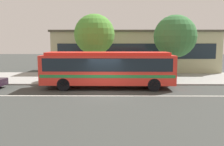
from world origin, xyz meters
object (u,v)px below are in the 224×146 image
at_px(pedestrian_standing_by_tree, 157,69).
at_px(street_tree_near_stop, 94,35).
at_px(pedestrian_waiting_near_sign, 90,70).
at_px(transit_bus, 108,67).
at_px(street_tree_mid_block, 175,36).
at_px(bus_stop_sign, 153,66).
at_px(pedestrian_walking_along_curb, 142,70).

xyz_separation_m(pedestrian_standing_by_tree, street_tree_near_stop, (-6.09, 1.34, 3.36)).
xyz_separation_m(pedestrian_waiting_near_sign, pedestrian_standing_by_tree, (6.38, 0.43, 0.04)).
height_order(transit_bus, pedestrian_standing_by_tree, transit_bus).
distance_m(pedestrian_waiting_near_sign, street_tree_mid_block, 8.87).
height_order(bus_stop_sign, street_tree_mid_block, street_tree_mid_block).
distance_m(pedestrian_standing_by_tree, street_tree_mid_block, 3.71).
height_order(transit_bus, pedestrian_walking_along_curb, transit_bus).
distance_m(pedestrian_waiting_near_sign, pedestrian_standing_by_tree, 6.40).
bearing_deg(transit_bus, bus_stop_sign, 25.91).
xyz_separation_m(transit_bus, pedestrian_waiting_near_sign, (-1.76, 3.07, -0.60)).
bearing_deg(pedestrian_standing_by_tree, street_tree_mid_block, 21.76).
bearing_deg(pedestrian_waiting_near_sign, bus_stop_sign, -11.19).
bearing_deg(street_tree_mid_block, street_tree_near_stop, 175.56).
bearing_deg(street_tree_mid_block, bus_stop_sign, -136.91).
distance_m(bus_stop_sign, street_tree_mid_block, 4.31).
bearing_deg(pedestrian_walking_along_curb, pedestrian_standing_by_tree, 8.85).
bearing_deg(street_tree_mid_block, pedestrian_standing_by_tree, -158.24).
height_order(pedestrian_waiting_near_sign, pedestrian_standing_by_tree, pedestrian_standing_by_tree).
distance_m(transit_bus, street_tree_near_stop, 5.79).
relative_size(street_tree_near_stop, street_tree_mid_block, 1.03).
distance_m(pedestrian_standing_by_tree, street_tree_near_stop, 7.08).
height_order(bus_stop_sign, street_tree_near_stop, street_tree_near_stop).
bearing_deg(bus_stop_sign, pedestrian_walking_along_curb, 122.04).
bearing_deg(transit_bus, pedestrian_walking_along_curb, 46.12).
height_order(pedestrian_walking_along_curb, street_tree_mid_block, street_tree_mid_block).
bearing_deg(bus_stop_sign, transit_bus, -154.09).
bearing_deg(bus_stop_sign, street_tree_mid_block, 43.09).
relative_size(transit_bus, bus_stop_sign, 4.61).
height_order(transit_bus, pedestrian_waiting_near_sign, transit_bus).
xyz_separation_m(pedestrian_walking_along_curb, pedestrian_standing_by_tree, (1.47, 0.23, 0.06)).
height_order(transit_bus, bus_stop_sign, transit_bus).
bearing_deg(pedestrian_walking_along_curb, street_tree_near_stop, 161.23).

